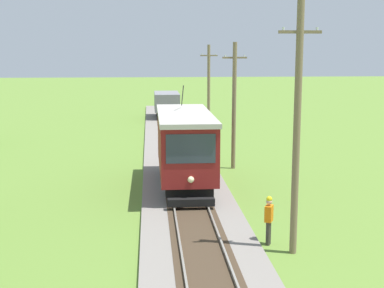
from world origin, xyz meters
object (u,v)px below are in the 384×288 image
at_px(utility_pole_far, 209,88).
at_px(track_worker, 269,218).
at_px(utility_pole_near_tram, 297,128).
at_px(red_tram, 185,146).
at_px(utility_pole_mid, 234,105).
at_px(freight_car, 167,103).

distance_m(utility_pole_far, track_worker, 26.05).
distance_m(utility_pole_near_tram, track_worker, 3.51).
xyz_separation_m(red_tram, utility_pole_mid, (3.13, 4.43, 1.55)).
bearing_deg(track_worker, freight_car, -60.18).
bearing_deg(utility_pole_near_tram, utility_pole_mid, 90.00).
relative_size(utility_pole_mid, track_worker, 4.08).
height_order(freight_car, utility_pole_near_tram, utility_pole_near_tram).
relative_size(red_tram, utility_pole_near_tram, 1.01).
height_order(freight_car, utility_pole_mid, utility_pole_mid).
xyz_separation_m(freight_car, utility_pole_far, (3.13, -9.67, 2.16)).
xyz_separation_m(red_tram, freight_car, (-0.00, 27.49, -0.64)).
height_order(utility_pole_near_tram, utility_pole_far, utility_pole_near_tram).
height_order(utility_pole_near_tram, track_worker, utility_pole_near_tram).
distance_m(freight_car, utility_pole_near_tram, 36.68).
bearing_deg(freight_car, red_tram, -89.99).
xyz_separation_m(freight_car, track_worker, (2.47, -35.57, -0.57)).
relative_size(utility_pole_far, track_worker, 4.06).
xyz_separation_m(utility_pole_mid, track_worker, (-0.67, -12.51, -2.76)).
relative_size(red_tram, track_worker, 4.79).
height_order(freight_car, utility_pole_far, utility_pole_far).
distance_m(red_tram, utility_pole_mid, 5.64).
xyz_separation_m(utility_pole_near_tram, track_worker, (-0.67, 0.86, -3.34)).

